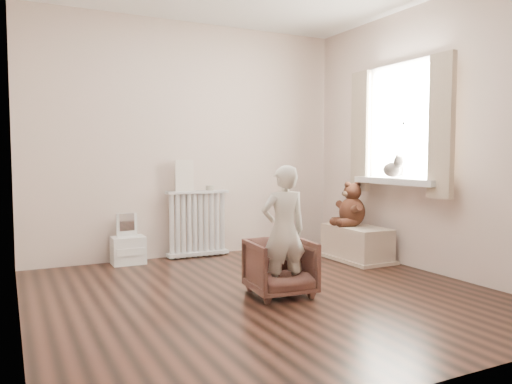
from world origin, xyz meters
name	(u,v)px	position (x,y,z in m)	size (l,w,h in m)	color
floor	(264,294)	(0.00, 0.00, 0.00)	(3.60, 3.60, 0.01)	black
back_wall	(190,140)	(0.00, 1.80, 1.30)	(3.60, 0.02, 2.60)	beige
front_wall	(440,118)	(0.00, -1.80, 1.30)	(3.60, 0.02, 2.60)	beige
left_wall	(14,128)	(-1.80, 0.00, 1.30)	(0.02, 3.60, 2.60)	beige
right_wall	(431,137)	(1.80, 0.00, 1.30)	(0.02, 3.60, 2.60)	beige
window	(405,123)	(1.76, 0.30, 1.45)	(0.03, 0.90, 1.10)	white
window_sill	(397,181)	(1.67, 0.30, 0.87)	(0.22, 1.10, 0.06)	silver
curtain_left	(442,126)	(1.65, -0.27, 1.39)	(0.06, 0.26, 1.30)	#BDAB8F
curtain_right	(361,132)	(1.65, 0.87, 1.39)	(0.06, 0.26, 1.30)	#BDAB8F
radiator	(198,222)	(0.04, 1.68, 0.39)	(0.70, 0.13, 0.74)	silver
paper_doll	(184,175)	(-0.11, 1.68, 0.91)	(0.21, 0.02, 0.34)	beige
tin_a	(210,188)	(0.19, 1.68, 0.77)	(0.10, 0.10, 0.06)	#A59E8C
toy_vanity	(128,238)	(-0.74, 1.65, 0.28)	(0.33, 0.24, 0.53)	silver
armchair	(280,267)	(0.10, -0.09, 0.23)	(0.49, 0.50, 0.46)	#543229
child	(284,230)	(0.10, -0.14, 0.54)	(0.38, 0.25, 1.03)	beige
toy_bench	(357,241)	(1.52, 0.75, 0.20)	(0.41, 0.77, 0.36)	#C5B39A
teddy_bear	(352,198)	(1.52, 0.84, 0.67)	(0.39, 0.30, 0.47)	#34190F
plush_cat	(393,168)	(1.66, 0.36, 1.00)	(0.17, 0.27, 0.23)	slate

